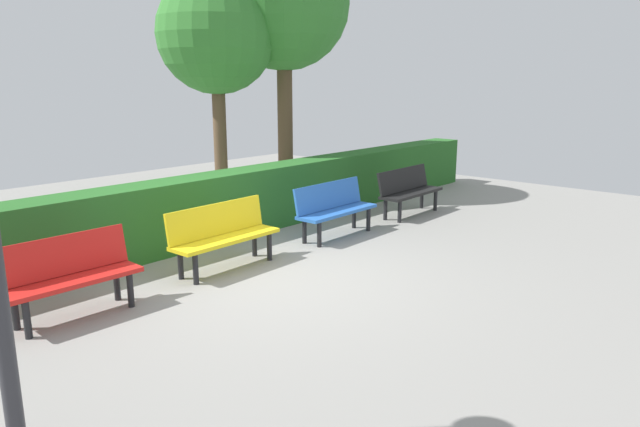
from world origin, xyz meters
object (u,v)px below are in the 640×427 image
tree_near (284,4)px  bench_black (408,189)px  bench_yellow (223,233)px  bench_red (70,273)px  tree_mid (216,36)px  bench_blue (334,207)px

tree_near → bench_black: bearing=92.9°
bench_yellow → bench_red: same height
bench_black → bench_yellow: bench_yellow is taller
tree_near → tree_mid: bearing=-19.7°
bench_red → tree_near: tree_near is taller
bench_blue → tree_near: tree_near is taller
bench_blue → tree_mid: size_ratio=0.35×
bench_yellow → tree_mid: tree_mid is taller
bench_red → tree_mid: bearing=-143.2°
bench_black → bench_red: same height
bench_blue → bench_yellow: bearing=-2.5°
bench_blue → bench_yellow: size_ratio=0.98×
bench_red → tree_mid: tree_mid is taller
tree_near → bench_blue: bearing=57.2°
bench_black → bench_red: 6.37m
bench_yellow → bench_red: (2.09, 0.05, -0.00)m
bench_black → tree_near: 4.60m
bench_black → tree_near: bearing=-88.3°
bench_yellow → tree_mid: 5.20m
bench_yellow → tree_near: (-4.13, -2.91, 3.46)m
bench_blue → bench_yellow: same height
bench_red → bench_blue: bearing=-178.9°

